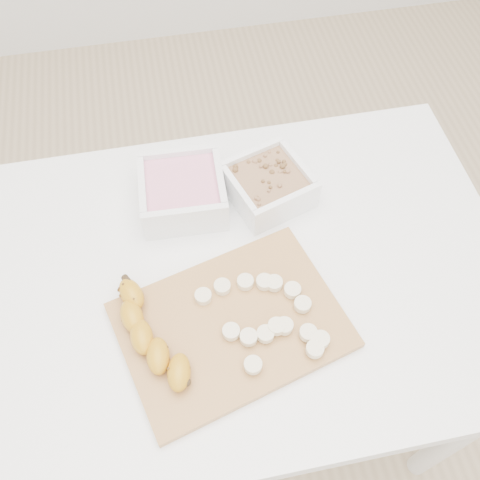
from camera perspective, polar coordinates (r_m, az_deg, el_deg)
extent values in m
plane|color=#C6AD89|center=(1.67, 0.21, -16.17)|extent=(3.50, 3.50, 0.00)
cube|color=white|center=(1.00, 0.33, -3.93)|extent=(1.00, 0.70, 0.04)
cylinder|color=white|center=(1.37, 22.36, -18.72)|extent=(0.05, 0.05, 0.71)
cylinder|color=white|center=(1.50, -18.78, -4.03)|extent=(0.05, 0.05, 0.71)
cylinder|color=white|center=(1.56, 14.17, 1.38)|extent=(0.05, 0.05, 0.71)
cube|color=white|center=(1.04, -6.14, 5.20)|extent=(0.17, 0.17, 0.07)
cube|color=pink|center=(1.04, -6.16, 5.31)|extent=(0.14, 0.14, 0.04)
cube|color=white|center=(1.05, 3.03, 5.90)|extent=(0.18, 0.18, 0.07)
cube|color=#8A6344|center=(1.05, 3.04, 6.00)|extent=(0.15, 0.15, 0.04)
cube|color=#BE834A|center=(0.92, -0.92, -9.06)|extent=(0.42, 0.35, 0.01)
cylinder|color=beige|center=(0.93, -3.94, -6.01)|extent=(0.03, 0.03, 0.01)
cylinder|color=beige|center=(0.94, -1.90, -5.00)|extent=(0.03, 0.03, 0.01)
cylinder|color=beige|center=(0.94, 0.57, -4.50)|extent=(0.03, 0.03, 0.01)
cylinder|color=beige|center=(0.94, 2.62, -4.49)|extent=(0.03, 0.03, 0.01)
cylinder|color=beige|center=(0.94, 3.68, -4.62)|extent=(0.03, 0.03, 0.01)
cylinder|color=beige|center=(0.94, 5.62, -5.35)|extent=(0.03, 0.03, 0.01)
cylinder|color=beige|center=(0.93, 6.69, -6.84)|extent=(0.03, 0.03, 0.01)
cylinder|color=beige|center=(0.90, -0.95, -9.75)|extent=(0.03, 0.03, 0.01)
cylinder|color=beige|center=(0.90, 0.93, -10.33)|extent=(0.03, 0.03, 0.01)
cylinder|color=beige|center=(0.90, 2.74, -9.99)|extent=(0.03, 0.03, 0.01)
cylinder|color=beige|center=(0.91, 4.76, -9.12)|extent=(0.03, 0.03, 0.01)
cylinder|color=beige|center=(0.90, 7.28, -9.81)|extent=(0.03, 0.03, 0.01)
cylinder|color=beige|center=(0.90, 8.59, -10.47)|extent=(0.03, 0.03, 0.01)
cylinder|color=beige|center=(0.89, 7.99, -11.45)|extent=(0.03, 0.03, 0.01)
cylinder|color=beige|center=(0.88, 1.40, -13.19)|extent=(0.03, 0.03, 0.01)
cylinder|color=beige|center=(0.90, 3.92, -9.18)|extent=(0.03, 0.03, 0.01)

